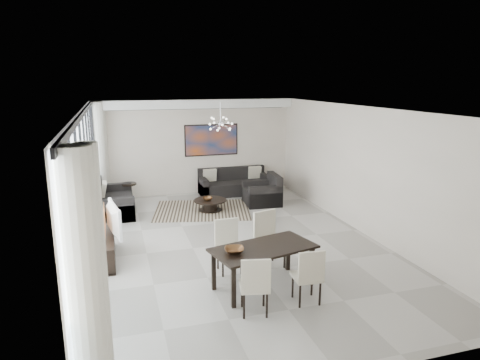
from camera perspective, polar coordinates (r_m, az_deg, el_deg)
name	(u,v)px	position (r m, az deg, el deg)	size (l,w,h in m)	color
room_shell	(257,177)	(9.10, 2.30, 0.39)	(6.00, 9.00, 2.90)	#A8A39B
window_wall	(93,187)	(8.63, -19.01, -0.93)	(0.37, 8.95, 2.90)	white
soffit	(196,104)	(12.94, -5.93, 10.05)	(5.98, 0.40, 0.26)	white
painting	(211,140)	(13.31, -3.83, 5.34)	(1.68, 0.04, 0.98)	#B24B18
chandelier	(221,124)	(11.28, -2.61, 7.51)	(0.66, 0.66, 0.71)	silver
rug	(202,210)	(11.73, -5.04, -4.00)	(2.54, 1.95, 0.01)	black
coffee_table	(210,204)	(11.63, -4.01, -3.27)	(0.88, 0.88, 0.31)	black
bowl_coffee	(208,199)	(11.53, -4.34, -2.51)	(0.26, 0.26, 0.08)	brown
sofa_main	(234,185)	(13.34, -0.79, -0.68)	(2.15, 0.88, 0.78)	black
loveseat	(112,203)	(11.79, -16.66, -2.95)	(0.99, 1.75, 0.88)	black
armchair	(263,194)	(12.24, 3.12, -1.86)	(1.03, 1.08, 0.85)	black
side_table	(129,190)	(12.55, -14.61, -1.30)	(0.45, 0.45, 0.61)	black
tv_console	(103,248)	(8.91, -17.82, -8.64)	(0.45, 1.59, 0.50)	black
television	(109,220)	(8.76, -17.03, -5.09)	(1.06, 0.14, 0.61)	gray
dining_table	(263,252)	(7.32, 3.15, -9.55)	(1.90, 1.26, 0.73)	black
dining_chair_sw	(255,282)	(6.52, 2.02, -13.48)	(0.52, 0.52, 0.95)	beige
dining_chair_se	(309,273)	(6.91, 9.18, -12.16)	(0.45, 0.45, 0.92)	beige
dining_chair_nw	(228,242)	(7.98, -1.63, -8.21)	(0.45, 0.45, 0.97)	beige
dining_chair_ne	(268,235)	(8.18, 3.70, -7.27)	(0.59, 0.59, 1.05)	beige
bowl_dining	(234,250)	(7.05, -0.78, -9.34)	(0.32, 0.32, 0.08)	brown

